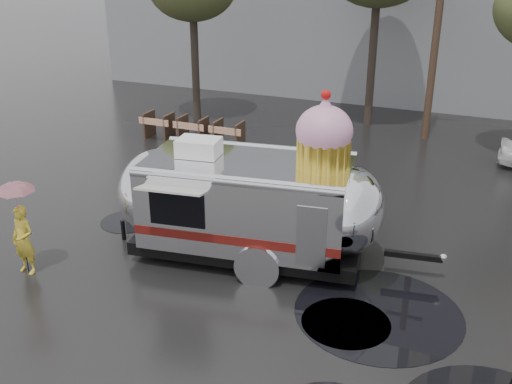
% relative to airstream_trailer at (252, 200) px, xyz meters
% --- Properties ---
extents(ground, '(120.00, 120.00, 0.00)m').
position_rel_airstream_trailer_xyz_m(ground, '(-0.03, -2.70, -1.52)').
color(ground, black).
rests_on(ground, ground).
extents(puddles, '(15.84, 7.54, 0.01)m').
position_rel_airstream_trailer_xyz_m(puddles, '(1.10, -2.91, -1.51)').
color(puddles, black).
rests_on(puddles, ground).
extents(utility_pole, '(1.60, 0.28, 9.00)m').
position_rel_airstream_trailer_xyz_m(utility_pole, '(2.47, 11.30, 3.10)').
color(utility_pole, '#473323').
rests_on(utility_pole, ground).
extents(barricade_row, '(4.30, 0.80, 1.00)m').
position_rel_airstream_trailer_xyz_m(barricade_row, '(-5.58, 7.27, -0.99)').
color(barricade_row, '#473323').
rests_on(barricade_row, ground).
extents(airstream_trailer, '(7.97, 3.73, 4.32)m').
position_rel_airstream_trailer_xyz_m(airstream_trailer, '(0.00, 0.00, 0.00)').
color(airstream_trailer, silver).
rests_on(airstream_trailer, ground).
extents(person_left, '(0.62, 0.43, 1.65)m').
position_rel_airstream_trailer_xyz_m(person_left, '(-4.53, -2.72, -0.69)').
color(person_left, yellow).
rests_on(person_left, ground).
extents(umbrella_pink, '(1.07, 1.07, 2.28)m').
position_rel_airstream_trailer_xyz_m(umbrella_pink, '(-4.53, -2.72, 0.40)').
color(umbrella_pink, '#D38793').
rests_on(umbrella_pink, ground).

